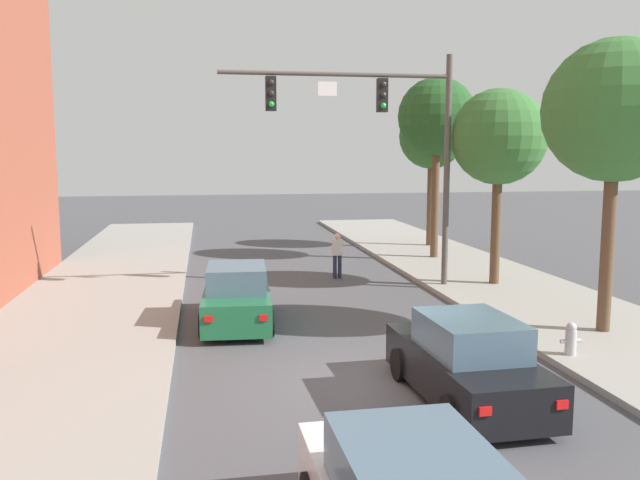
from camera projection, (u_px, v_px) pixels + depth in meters
The scene contains 11 objects.
ground_plane at pixel (376, 383), 13.08m from camera, with size 120.00×120.00×0.00m, color #4C4C51.
sidewalk_left at pixel (27, 401), 11.96m from camera, with size 5.00×60.00×0.15m, color #99968E.
traffic_signal_mast at pixel (384, 125), 21.17m from camera, with size 7.50×0.38×7.50m.
car_lead_green at pixel (237, 297), 17.51m from camera, with size 2.02×4.32×1.60m.
car_following_black at pixel (466, 363), 12.06m from camera, with size 1.95×4.29×1.60m.
pedestrian_crossing_road at pixel (337, 253), 23.91m from camera, with size 0.36×0.22×1.64m.
fire_hydrant at pixel (571, 339), 14.41m from camera, with size 0.48×0.24×0.72m.
street_tree_nearest at pixel (615, 112), 15.72m from camera, with size 3.41×3.41×7.07m.
street_tree_second at pixel (499, 138), 21.74m from camera, with size 3.15×3.15×6.46m.
street_tree_third at pixel (437, 118), 27.25m from camera, with size 3.21×3.21×7.45m.
street_tree_farthest at pixel (432, 137), 30.92m from camera, with size 3.04×3.04×6.65m.
Camera 1 is at (-3.25, -12.21, 4.52)m, focal length 37.24 mm.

